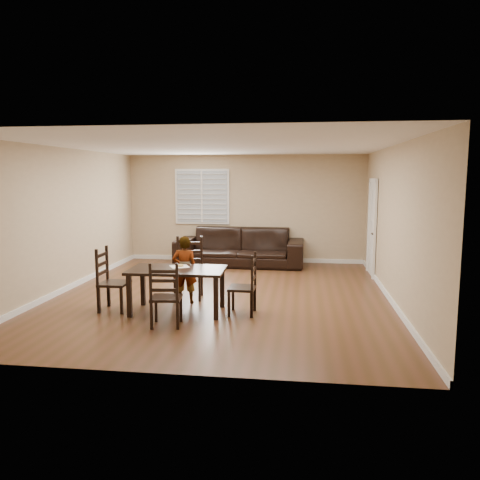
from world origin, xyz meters
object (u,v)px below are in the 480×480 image
dining_table (177,274)px  sofa (240,247)px  chair_right (249,287)px  chair_near (189,269)px  child (185,270)px  donut (181,265)px  chair_far (165,299)px  chair_left (107,282)px

dining_table → sofa: sofa is taller
chair_right → chair_near: bearing=-127.0°
chair_near → child: size_ratio=0.94×
chair_right → donut: size_ratio=9.57×
child → sofa: (0.48, 3.55, -0.13)m
donut → sofa: size_ratio=0.03×
dining_table → child: child is taller
chair_far → sofa: chair_far is taller
dining_table → donut: (0.01, 0.17, 0.11)m
chair_right → child: size_ratio=0.84×
dining_table → chair_left: bearing=179.9°
dining_table → donut: bearing=83.7°
chair_left → dining_table: bearing=-89.2°
child → donut: (0.03, -0.38, 0.15)m
chair_far → chair_left: bearing=-39.7°
chair_far → chair_left: 1.43m
dining_table → child: size_ratio=1.33×
chair_near → chair_left: bearing=-144.6°
dining_table → chair_far: 0.83m
chair_left → child: size_ratio=0.89×
chair_left → sofa: chair_left is taller
donut → sofa: 3.97m
dining_table → chair_right: size_ratio=1.58×
chair_near → chair_far: 1.79m
chair_left → chair_far: bearing=-123.6°
chair_right → child: 1.29m
chair_right → dining_table: bearing=-87.0°
sofa → donut: bearing=-95.7°
chair_near → chair_right: (1.20, -0.95, -0.06)m
donut → chair_right: bearing=-7.0°
donut → child: bearing=94.7°
chair_near → chair_far: (0.08, -1.79, -0.06)m
chair_left → donut: bearing=-81.0°
child → chair_right: bearing=149.1°
chair_near → chair_left: 1.52m
chair_near → sofa: bearing=74.1°
dining_table → chair_far: bearing=-89.3°
chair_far → chair_right: 1.40m
chair_far → child: bearing=-94.8°
chair_near → child: child is taller
chair_left → sofa: (1.63, 4.14, -0.02)m
chair_far → donut: (-0.02, 0.98, 0.30)m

